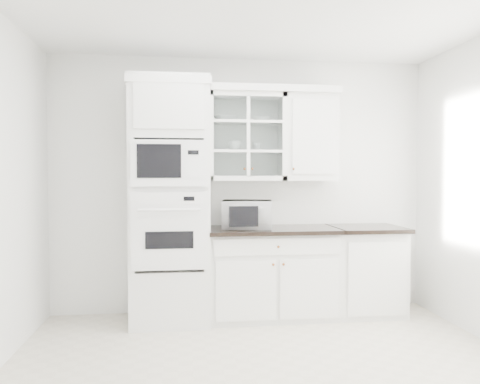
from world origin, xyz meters
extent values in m
cube|color=beige|center=(0.00, 0.00, 0.01)|extent=(4.00, 3.50, 0.01)
cube|color=white|center=(0.00, 1.74, 1.35)|extent=(4.00, 0.02, 2.70)
cube|color=white|center=(-0.75, 1.43, 1.20)|extent=(0.76, 0.65, 2.40)
cube|color=white|center=(-0.75, 1.09, 0.94)|extent=(0.70, 0.03, 0.72)
cube|color=black|center=(-0.75, 1.07, 0.86)|extent=(0.44, 0.01, 0.16)
cube|color=white|center=(-0.75, 1.09, 1.56)|extent=(0.70, 0.03, 0.43)
cube|color=black|center=(-0.84, 1.07, 1.58)|extent=(0.40, 0.01, 0.31)
cube|color=white|center=(0.28, 1.45, 0.44)|extent=(1.30, 0.60, 0.88)
cube|color=black|center=(0.28, 1.42, 0.90)|extent=(1.32, 0.67, 0.04)
cube|color=white|center=(1.28, 1.45, 0.44)|extent=(0.70, 0.60, 0.88)
cube|color=black|center=(1.28, 1.42, 0.90)|extent=(0.72, 0.67, 0.04)
cube|color=white|center=(0.03, 1.58, 1.85)|extent=(0.80, 0.33, 0.90)
cube|color=white|center=(0.03, 1.58, 1.70)|extent=(0.74, 0.29, 0.02)
cube|color=white|center=(0.03, 1.58, 2.00)|extent=(0.74, 0.29, 0.02)
cube|color=white|center=(0.71, 1.58, 1.85)|extent=(0.55, 0.33, 0.90)
cube|color=white|center=(-0.07, 1.56, 2.33)|extent=(2.14, 0.38, 0.07)
imported|color=white|center=(0.02, 1.41, 1.06)|extent=(0.55, 0.48, 0.28)
imported|color=white|center=(-0.19, 1.58, 2.04)|extent=(0.29, 0.29, 0.06)
imported|color=white|center=(0.20, 1.60, 2.04)|extent=(0.18, 0.18, 0.05)
imported|color=white|center=(-0.09, 1.57, 1.76)|extent=(0.15, 0.15, 0.10)
imported|color=white|center=(0.15, 1.58, 1.75)|extent=(0.10, 0.10, 0.08)
camera|label=1|loc=(-0.63, -3.24, 1.45)|focal=35.00mm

